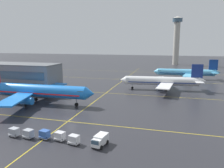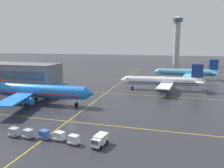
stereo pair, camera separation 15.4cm
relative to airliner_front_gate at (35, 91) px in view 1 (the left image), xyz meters
name	(u,v)px [view 1 (the left image)]	position (x,y,z in m)	size (l,w,h in m)	color
ground_plane	(71,119)	(17.92, -10.68, -4.30)	(600.00, 600.00, 0.00)	#28282D
airliner_front_gate	(35,91)	(0.00, 0.00, 0.00)	(40.44, 34.95, 12.60)	blue
airliner_second_row	(163,81)	(39.20, 32.71, -0.53)	(35.58, 30.51, 11.05)	white
airliner_third_row	(186,72)	(50.29, 64.76, -0.59)	(34.99, 30.15, 10.88)	#5BB7E5
taxiway_markings	(116,85)	(17.92, 37.74, -4.30)	(163.82, 147.89, 0.01)	yellow
service_truck_red_van	(100,140)	(30.11, -23.43, -3.12)	(2.71, 4.36, 2.10)	white
baggage_cart_row_leftmost	(14,132)	(11.10, -24.13, -3.30)	(2.86, 2.02, 1.86)	#99999E
baggage_cart_row_second	(28,134)	(14.57, -24.10, -3.30)	(2.86, 2.02, 1.86)	#99999E
baggage_cart_row_middle	(45,134)	(18.04, -23.52, -3.30)	(2.86, 2.02, 1.86)	#99999E
baggage_cart_row_fourth	(60,136)	(21.51, -23.44, -3.30)	(2.86, 2.02, 1.86)	#99999E
baggage_cart_row_fifth	(74,140)	(24.98, -24.21, -3.30)	(2.86, 2.02, 1.86)	#99999E
control_tower	(177,37)	(44.97, 146.53, 19.90)	(8.82, 8.82, 42.12)	#ADA89E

